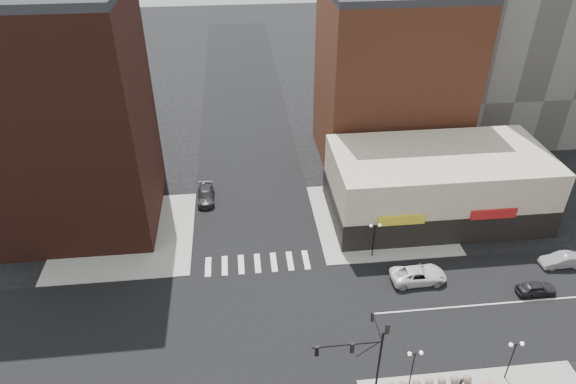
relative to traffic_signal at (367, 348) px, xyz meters
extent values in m
plane|color=black|center=(-7.24, 7.83, -4.96)|extent=(240.00, 240.00, 0.00)
cube|color=black|center=(-7.24, 7.83, -4.95)|extent=(200.00, 14.00, 0.02)
cube|color=black|center=(-7.24, 7.83, -4.95)|extent=(14.00, 200.00, 0.02)
cube|color=gray|center=(-21.74, 22.33, -4.90)|extent=(15.00, 15.00, 0.12)
cube|color=gray|center=(7.26, 22.33, -4.90)|extent=(15.00, 15.00, 0.12)
cube|color=#381912|center=(-26.24, 26.33, 7.54)|extent=(16.00, 15.00, 25.00)
cube|color=#381912|center=(-39.24, 41.83, 1.04)|extent=(20.00, 18.00, 12.00)
cube|color=brown|center=(11.76, 37.33, 6.04)|extent=(18.00, 15.00, 22.00)
cube|color=beige|center=(13.76, 22.83, -0.96)|extent=(24.00, 12.00, 8.00)
cube|color=black|center=(13.76, 22.83, -3.26)|extent=(24.20, 12.20, 3.40)
cylinder|color=black|center=(0.96, -0.37, -1.46)|extent=(0.18, 0.18, 7.00)
cylinder|color=black|center=(-1.64, -0.37, 1.04)|extent=(5.20, 0.11, 0.11)
cylinder|color=black|center=(-0.04, -0.37, 0.34)|extent=(1.72, 0.06, 1.46)
cylinder|color=black|center=(0.96, 1.13, 1.04)|extent=(0.11, 3.00, 0.11)
cube|color=black|center=(-3.84, -0.37, 0.64)|extent=(0.28, 0.18, 0.95)
sphere|color=red|center=(-3.84, -0.37, 0.94)|extent=(0.16, 0.16, 0.16)
cube|color=black|center=(-1.24, -0.37, 0.64)|extent=(0.28, 0.18, 0.95)
sphere|color=red|center=(-1.24, -0.37, 0.94)|extent=(0.16, 0.16, 0.16)
cube|color=black|center=(0.96, 2.43, 0.64)|extent=(0.18, 0.28, 0.95)
sphere|color=red|center=(0.96, 2.43, 0.94)|extent=(0.16, 0.16, 0.16)
cube|color=black|center=(1.21, -0.37, 2.34)|extent=(0.28, 0.18, 0.95)
sphere|color=red|center=(1.21, -0.37, 2.64)|extent=(0.16, 0.16, 0.16)
cylinder|color=black|center=(3.76, -0.17, -2.84)|extent=(0.11, 0.11, 4.00)
cylinder|color=black|center=(3.76, -0.17, -0.94)|extent=(0.90, 0.06, 0.06)
sphere|color=white|center=(3.31, -0.17, -0.84)|extent=(0.32, 0.32, 0.32)
sphere|color=white|center=(4.21, -0.17, -0.84)|extent=(0.32, 0.32, 0.32)
cylinder|color=black|center=(11.76, -0.17, -2.84)|extent=(0.11, 0.11, 4.00)
cylinder|color=black|center=(11.76, -0.17, -0.94)|extent=(0.90, 0.06, 0.06)
sphere|color=white|center=(11.31, -0.17, -0.84)|extent=(0.32, 0.32, 0.32)
sphere|color=white|center=(12.21, -0.17, -0.84)|extent=(0.32, 0.32, 0.32)
cylinder|color=black|center=(4.76, 15.83, -2.84)|extent=(0.11, 0.11, 4.00)
cylinder|color=black|center=(4.76, 15.83, -0.94)|extent=(0.90, 0.06, 0.06)
sphere|color=white|center=(4.31, 15.83, -0.84)|extent=(0.32, 0.32, 0.32)
sphere|color=white|center=(5.21, 15.83, -0.84)|extent=(0.32, 0.32, 0.32)
sphere|color=#896C5F|center=(3.31, -0.17, -4.51)|extent=(0.67, 0.67, 0.67)
sphere|color=#896C5F|center=(4.36, -0.17, -4.51)|extent=(0.67, 0.67, 0.67)
sphere|color=#896C5F|center=(5.41, -0.17, -4.51)|extent=(0.67, 0.67, 0.67)
sphere|color=#896C5F|center=(6.46, -0.17, -4.51)|extent=(0.67, 0.67, 0.67)
sphere|color=#896C5F|center=(7.51, -0.17, -4.51)|extent=(0.67, 0.67, 0.67)
sphere|color=#896C5F|center=(8.56, -0.17, -4.51)|extent=(0.67, 0.67, 0.67)
imported|color=silver|center=(8.40, 11.72, -4.19)|extent=(5.62, 2.71, 1.54)
imported|color=black|center=(19.14, 8.77, -4.32)|extent=(3.78, 1.53, 1.29)
imported|color=#959499|center=(23.74, 12.33, -4.26)|extent=(4.30, 1.59, 1.41)
imported|color=black|center=(-12.92, 28.46, -4.25)|extent=(2.07, 4.94, 1.43)
camera|label=1|loc=(-8.56, -24.60, 30.51)|focal=32.00mm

